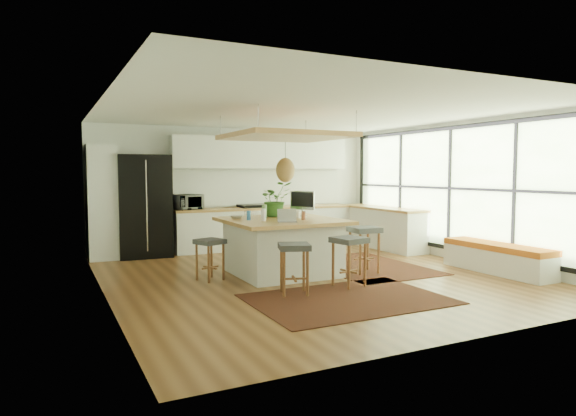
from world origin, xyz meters
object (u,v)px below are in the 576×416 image
island (282,246)px  stool_right_front (364,252)px  laptop (287,215)px  island_plant (275,203)px  stool_near_left (294,269)px  stool_left_side (210,258)px  monitor (302,202)px  stool_right_back (328,244)px  microwave (188,200)px  fridge (144,211)px  stool_near_right (349,263)px

island → stool_right_front: island is taller
laptop → island_plant: size_ratio=0.52×
stool_near_left → stool_left_side: stool_near_left is taller
stool_left_side → monitor: size_ratio=1.33×
stool_right_front → stool_left_side: (-2.53, 0.60, 0.00)m
stool_right_back → microwave: microwave is taller
fridge → microwave: fridge is taller
island → monitor: 1.00m
stool_near_left → microwave: microwave is taller
stool_right_front → laptop: bearing=179.9°
island → stool_near_right: 1.39m
microwave → stool_near_right: bearing=-88.5°
stool_left_side → microwave: bearing=82.0°
stool_near_left → laptop: 1.11m
stool_near_left → microwave: 4.29m
stool_near_left → stool_right_front: bearing=24.9°
stool_near_right → monitor: size_ratio=1.51×
island_plant → monitor: bearing=-10.8°
laptop → monitor: 1.19m
stool_left_side → microwave: microwave is taller
fridge → stool_right_back: 3.78m
stool_left_side → microwave: 2.92m
island → laptop: 0.82m
stool_right_back → monitor: 1.08m
stool_left_side → laptop: size_ratio=2.05×
stool_near_left → stool_near_right: size_ratio=0.96×
monitor → microwave: (-1.44, 2.47, -0.07)m
stool_right_front → laptop: size_ratio=2.46×
island_plant → stool_near_right: bearing=-77.0°
island → laptop: size_ratio=5.77×
monitor → island_plant: bearing=-134.1°
stool_right_front → fridge: bearing=132.2°
fridge → stool_near_left: fridge is taller
stool_left_side → island_plant: 1.62m
stool_right_front → microwave: bearing=122.3°
stool_right_back → stool_left_side: bearing=-168.3°
island → microwave: bearing=106.6°
island → microwave: size_ratio=3.23×
fridge → stool_near_left: (1.29, -4.16, -0.57)m
stool_near_left → stool_left_side: 1.61m
fridge → stool_right_front: bearing=-43.9°
fridge → stool_left_side: size_ratio=3.14×
microwave → monitor: bearing=-76.4°
stool_near_left → island_plant: size_ratio=1.16×
island → stool_right_back: bearing=24.5°
stool_near_left → stool_near_right: (0.96, 0.07, 0.00)m
stool_right_front → microwave: 4.08m
island → stool_right_back: island is taller
monitor → microwave: bearing=176.8°
island → fridge: bearing=122.0°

